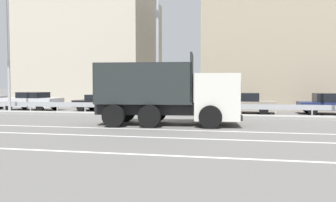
{
  "coord_description": "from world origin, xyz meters",
  "views": [
    {
      "loc": [
        4.71,
        -17.45,
        1.92
      ],
      "look_at": [
        1.17,
        0.21,
        1.07
      ],
      "focal_mm": 35.0,
      "sensor_mm": 36.0,
      "label": 1
    }
  ],
  "objects": [
    {
      "name": "parked_car_4",
      "position": [
        -0.18,
        5.74,
        0.81
      ],
      "size": [
        3.95,
        1.97,
        1.66
      ],
      "rotation": [
        0.0,
        0.0,
        1.51
      ],
      "color": "silver",
      "rests_on": "ground_plane"
    },
    {
      "name": "background_building_1",
      "position": [
        10.48,
        16.51,
        6.22
      ],
      "size": [
        16.75,
        15.53,
        12.45
      ],
      "primitive_type": "cube",
      "color": "tan",
      "rests_on": "ground_plane"
    },
    {
      "name": "lane_strip_2",
      "position": [
        1.51,
        -8.75,
        0.0
      ],
      "size": [
        52.13,
        0.16,
        0.01
      ],
      "primitive_type": "cube",
      "color": "silver",
      "rests_on": "ground_plane"
    },
    {
      "name": "lane_strip_1",
      "position": [
        1.51,
        -5.75,
        0.0
      ],
      "size": [
        52.13,
        0.16,
        0.01
      ],
      "primitive_type": "cube",
      "color": "silver",
      "rests_on": "ground_plane"
    },
    {
      "name": "parked_car_5",
      "position": [
        5.48,
        5.89,
        0.71
      ],
      "size": [
        4.25,
        2.22,
        1.41
      ],
      "rotation": [
        0.0,
        0.0,
        1.51
      ],
      "color": "gray",
      "rests_on": "ground_plane"
    },
    {
      "name": "background_building_0",
      "position": [
        -11.38,
        18.61,
        6.07
      ],
      "size": [
        13.74,
        11.69,
        12.13
      ],
      "primitive_type": "cube",
      "color": "beige",
      "rests_on": "ground_plane"
    },
    {
      "name": "median_island",
      "position": [
        0.0,
        2.25,
        0.09
      ],
      "size": [
        28.67,
        1.1,
        0.18
      ],
      "primitive_type": "cube",
      "color": "gray",
      "rests_on": "ground_plane"
    },
    {
      "name": "median_guardrail",
      "position": [
        0.0,
        3.12,
        0.57
      ],
      "size": [
        52.13,
        0.09,
        0.78
      ],
      "color": "#9EA0A5",
      "rests_on": "ground_plane"
    },
    {
      "name": "ground_plane",
      "position": [
        0.0,
        0.0,
        0.0
      ],
      "size": [
        320.0,
        320.0,
        0.0
      ],
      "primitive_type": "plane",
      "color": "#605E5B"
    },
    {
      "name": "lane_strip_0",
      "position": [
        1.51,
        -3.63,
        0.0
      ],
      "size": [
        52.13,
        0.16,
        0.01
      ],
      "primitive_type": "cube",
      "color": "silver",
      "rests_on": "ground_plane"
    },
    {
      "name": "parked_car_3",
      "position": [
        -5.19,
        5.79,
        0.65
      ],
      "size": [
        3.95,
        2.1,
        1.24
      ],
      "rotation": [
        0.0,
        0.0,
        -1.63
      ],
      "color": "black",
      "rests_on": "ground_plane"
    },
    {
      "name": "parked_car_6",
      "position": [
        10.97,
        6.08,
        0.7
      ],
      "size": [
        3.96,
        2.08,
        1.41
      ],
      "rotation": [
        0.0,
        0.0,
        -1.59
      ],
      "color": "navy",
      "rests_on": "ground_plane"
    },
    {
      "name": "dump_truck",
      "position": [
        2.41,
        -1.74,
        1.28
      ],
      "size": [
        7.08,
        3.25,
        3.43
      ],
      "rotation": [
        0.0,
        0.0,
        -1.47
      ],
      "color": "silver",
      "rests_on": "ground_plane"
    },
    {
      "name": "street_lamp_1",
      "position": [
        -10.36,
        2.15,
        4.62
      ],
      "size": [
        0.71,
        2.68,
        8.18
      ],
      "color": "#ADADB2",
      "rests_on": "ground_plane"
    },
    {
      "name": "street_lamp_2",
      "position": [
        0.05,
        2.32,
        5.19
      ],
      "size": [
        0.7,
        1.83,
        9.49
      ],
      "color": "#ADADB2",
      "rests_on": "ground_plane"
    },
    {
      "name": "median_road_sign",
      "position": [
        -2.38,
        2.25,
        1.35
      ],
      "size": [
        0.73,
        0.16,
        2.58
      ],
      "color": "white",
      "rests_on": "ground_plane"
    },
    {
      "name": "parked_car_2",
      "position": [
        -10.71,
        5.44,
        0.72
      ],
      "size": [
        4.71,
        2.26,
        1.41
      ],
      "rotation": [
        0.0,
        0.0,
        1.49
      ],
      "color": "silver",
      "rests_on": "ground_plane"
    }
  ]
}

